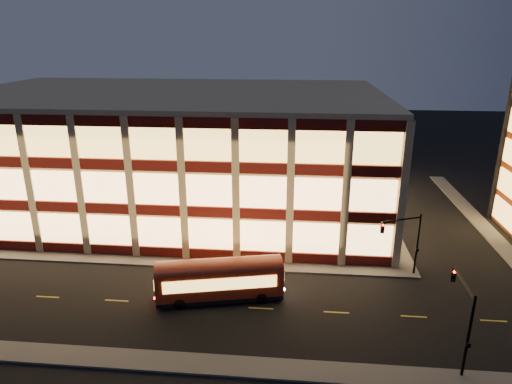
# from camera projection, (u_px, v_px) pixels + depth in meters

# --- Properties ---
(ground) EXTENTS (200.00, 200.00, 0.00)m
(ground) POSITION_uv_depth(u_px,v_px,m) (161.00, 267.00, 43.21)
(ground) COLOR black
(ground) RESTS_ON ground
(sidewalk_office_south) EXTENTS (54.00, 2.00, 0.15)m
(sidewalk_office_south) POSITION_uv_depth(u_px,v_px,m) (134.00, 260.00, 44.40)
(sidewalk_office_south) COLOR #514F4C
(sidewalk_office_south) RESTS_ON ground
(sidewalk_office_east) EXTENTS (2.00, 30.00, 0.15)m
(sidewalk_office_east) POSITION_uv_depth(u_px,v_px,m) (380.00, 210.00, 57.14)
(sidewalk_office_east) COLOR #514F4C
(sidewalk_office_east) RESTS_ON ground
(sidewalk_tower_west) EXTENTS (2.00, 30.00, 0.15)m
(sidewalk_tower_west) POSITION_uv_depth(u_px,v_px,m) (470.00, 213.00, 56.16)
(sidewalk_tower_west) COLOR #514F4C
(sidewalk_tower_west) RESTS_ON ground
(sidewalk_near) EXTENTS (100.00, 2.00, 0.15)m
(sidewalk_near) POSITION_uv_depth(u_px,v_px,m) (106.00, 358.00, 30.96)
(sidewalk_near) COLOR #514F4C
(sidewalk_near) RESTS_ON ground
(office_building) EXTENTS (50.45, 30.45, 14.50)m
(office_building) POSITION_uv_depth(u_px,v_px,m) (174.00, 150.00, 57.02)
(office_building) COLOR tan
(office_building) RESTS_ON ground
(traffic_signal_far) EXTENTS (3.79, 1.87, 6.00)m
(traffic_signal_far) POSITION_uv_depth(u_px,v_px,m) (405.00, 236.00, 40.12)
(traffic_signal_far) COLOR black
(traffic_signal_far) RESTS_ON ground
(traffic_signal_near) EXTENTS (0.32, 4.45, 6.00)m
(traffic_signal_near) POSITION_uv_depth(u_px,v_px,m) (463.00, 309.00, 29.40)
(traffic_signal_near) COLOR black
(traffic_signal_near) RESTS_ON ground
(trolley_bus) EXTENTS (10.65, 4.82, 3.50)m
(trolley_bus) POSITION_uv_depth(u_px,v_px,m) (220.00, 278.00, 37.49)
(trolley_bus) COLOR #961D08
(trolley_bus) RESTS_ON ground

